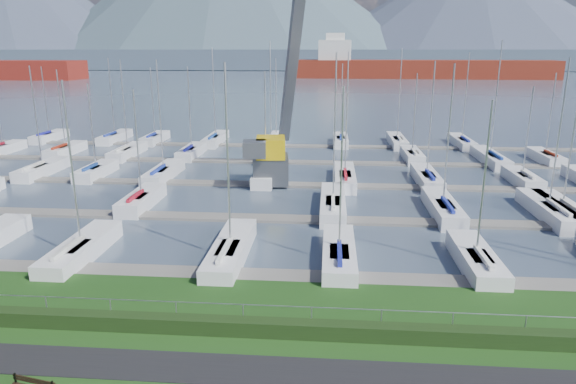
# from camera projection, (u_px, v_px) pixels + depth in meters

# --- Properties ---
(path) EXTENTS (160.00, 2.00, 0.04)m
(path) POSITION_uv_depth(u_px,v_px,m) (256.00, 371.00, 19.73)
(path) COLOR black
(path) RESTS_ON grass
(water) EXTENTS (800.00, 540.00, 0.20)m
(water) POSITION_uv_depth(u_px,v_px,m) (326.00, 74.00, 272.39)
(water) COLOR #465466
(hedge) EXTENTS (80.00, 0.70, 0.70)m
(hedge) POSITION_uv_depth(u_px,v_px,m) (265.00, 328.00, 22.13)
(hedge) COLOR black
(hedge) RESTS_ON grass
(fence) EXTENTS (80.00, 0.04, 0.04)m
(fence) POSITION_uv_depth(u_px,v_px,m) (266.00, 305.00, 22.29)
(fence) COLOR gray
(fence) RESTS_ON grass
(foothill) EXTENTS (900.00, 80.00, 12.00)m
(foothill) POSITION_uv_depth(u_px,v_px,m) (327.00, 59.00, 337.89)
(foothill) COLOR #475668
(foothill) RESTS_ON water
(mountains) EXTENTS (1190.00, 360.00, 115.00)m
(mountains) POSITION_uv_depth(u_px,v_px,m) (338.00, 3.00, 398.08)
(mountains) COLOR #484F69
(mountains) RESTS_ON water
(docks) EXTENTS (90.00, 41.60, 0.25)m
(docks) POSITION_uv_depth(u_px,v_px,m) (300.00, 185.00, 47.64)
(docks) COLOR gray
(docks) RESTS_ON water
(crane) EXTENTS (6.16, 13.23, 22.35)m
(crane) POSITION_uv_depth(u_px,v_px,m) (277.00, 123.00, 47.61)
(crane) COLOR #585A5F
(crane) RESTS_ON water
(cargo_ship_mid) EXTENTS (112.25, 23.36, 21.50)m
(cargo_ship_mid) POSITION_uv_depth(u_px,v_px,m) (413.00, 70.00, 226.87)
(cargo_ship_mid) COLOR maroon
(cargo_ship_mid) RESTS_ON water
(sailboat_fleet) EXTENTS (75.61, 49.38, 13.49)m
(sailboat_fleet) POSITION_uv_depth(u_px,v_px,m) (282.00, 121.00, 48.36)
(sailboat_fleet) COLOR #2031A0
(sailboat_fleet) RESTS_ON water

